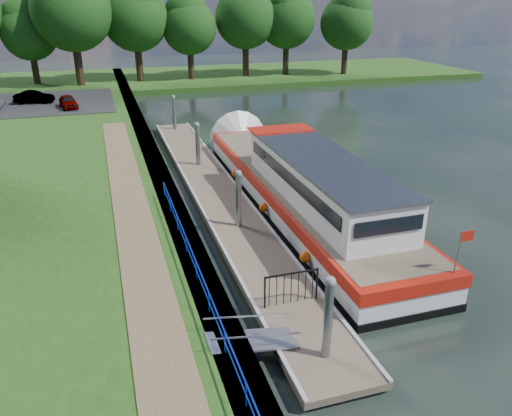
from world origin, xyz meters
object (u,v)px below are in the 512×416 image
object	(u,v)px
pontoon	(216,194)
car_a	(68,102)
barge	(295,184)
car_b	(34,97)

from	to	relation	value
pontoon	car_a	xyz separation A→B (m)	(-7.77, 21.79, 1.19)
barge	car_b	size ratio (longest dim) A/B	6.36
pontoon	car_b	bearing A→B (deg)	113.42
car_a	car_b	size ratio (longest dim) A/B	0.95
pontoon	car_b	world-z (taller)	car_b
barge	car_a	world-z (taller)	barge
barge	car_b	distance (m)	30.42
barge	car_b	xyz separation A→B (m)	(-14.33, 26.83, 0.30)
car_b	pontoon	bearing A→B (deg)	-147.30
barge	pontoon	bearing A→B (deg)	150.42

